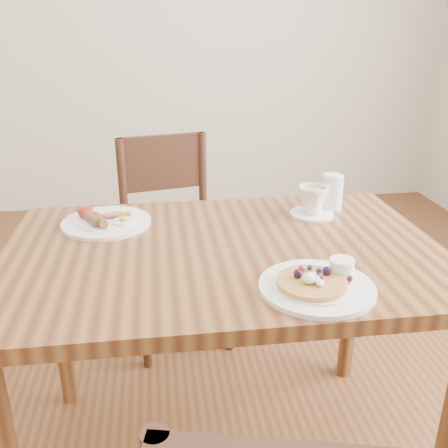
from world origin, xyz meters
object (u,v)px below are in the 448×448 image
Objects in this scene: breakfast_plate at (105,221)px; water_glass at (332,192)px; teacup_saucer at (313,202)px; pancake_plate at (318,283)px; dining_table at (224,279)px; chair_far at (172,230)px.

water_glass reaches higher than breakfast_plate.
pancake_plate is at bearing -105.52° from teacup_saucer.
dining_table is 4.44× the size of pancake_plate.
pancake_plate is 2.34× the size of water_glass.
breakfast_plate is 0.65m from teacup_saucer.
dining_table is 0.41m from teacup_saucer.
breakfast_plate is at bearing -176.76° from water_glass.
chair_far is 7.64× the size of water_glass.
pancake_plate is 1.00× the size of breakfast_plate.
teacup_saucer is at bearing 116.79° from chair_far.
chair_far is at bearing 68.17° from breakfast_plate.
pancake_plate is (0.31, -1.02, 0.27)m from chair_far.
chair_far is 0.78m from water_glass.
dining_table is 1.36× the size of chair_far.
chair_far is at bearing 106.68° from pancake_plate.
pancake_plate is 1.93× the size of teacup_saucer.
breakfast_plate is at bearing 147.12° from dining_table.
chair_far reaches higher than dining_table.
pancake_plate reaches higher than dining_table.
teacup_saucer is (0.31, 0.21, 0.14)m from dining_table.
water_glass reaches higher than teacup_saucer.
chair_far reaches higher than breakfast_plate.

